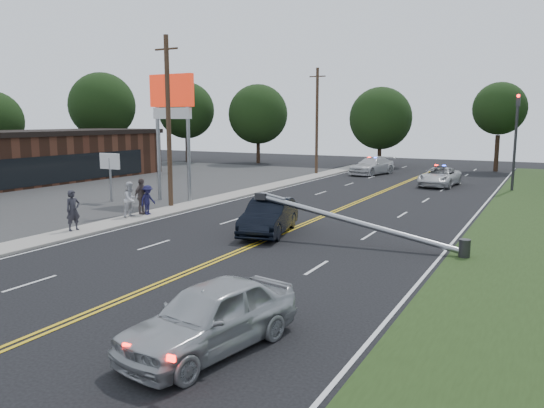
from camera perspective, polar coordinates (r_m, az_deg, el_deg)
The scene contains 23 objects.
ground at distance 17.58m, azimuth -11.80°, elevation -8.35°, with size 120.00×120.00×0.00m, color black.
parking_lot at distance 38.71m, azimuth -25.29°, elevation 0.47°, with size 25.00×60.00×0.01m, color #2D2D2D.
sidewalk at distance 30.29m, azimuth -11.98°, elevation -0.91°, with size 1.80×70.00×0.12m, color gray.
centerline_yellow at distance 25.79m, azimuth 2.52°, elevation -2.56°, with size 0.36×80.00×0.00m, color gold.
pylon_sign at distance 34.28m, azimuth -10.71°, elevation 10.23°, with size 3.20×0.35×8.00m.
small_sign at distance 35.23m, azimuth -17.04°, elevation 3.99°, with size 1.60×0.14×3.10m.
traffic_signal at distance 42.91m, azimuth 24.75°, elevation 6.91°, with size 0.28×0.41×7.05m.
fallen_streetlight at distance 22.28m, azimuth 10.07°, elevation -2.17°, with size 9.36×0.44×1.91m.
utility_pole_mid at distance 31.90m, azimuth -11.07°, elevation 8.68°, with size 1.60×0.28×10.00m.
utility_pole_far at distance 50.93m, azimuth 4.85°, elevation 8.90°, with size 1.60×0.28×10.00m.
tree_3 at distance 64.71m, azimuth -17.80°, elevation 10.03°, with size 7.51×7.51×10.54m.
tree_4 at distance 67.32m, azimuth -9.21°, elevation 9.90°, with size 6.92×6.92×9.80m.
tree_5 at distance 64.16m, azimuth -1.51°, elevation 9.63°, with size 7.07×7.07×9.38m.
tree_6 at distance 60.79m, azimuth 11.60°, elevation 9.01°, with size 6.90×6.90×8.80m.
tree_7 at distance 58.42m, azimuth 23.28°, elevation 9.40°, with size 5.23×5.23×8.92m.
crashed_sedan at distance 24.34m, azimuth -0.33°, elevation -1.35°, with size 1.71×4.89×1.61m, color black.
waiting_sedan at distance 12.36m, azimuth -6.62°, elevation -11.91°, with size 1.87×4.66×1.59m, color #A1A5A9.
emergency_a at distance 43.94m, azimuth 17.58°, elevation 2.81°, with size 2.45×5.31×1.48m, color silver.
emergency_b at distance 51.70m, azimuth 10.71°, elevation 4.04°, with size 2.29×5.64×1.64m, color silver.
bystander_a at distance 26.13m, azimuth -20.62°, elevation -0.64°, with size 0.69×0.45×1.88m, color #27262E.
bystander_b at distance 28.87m, azimuth -14.95°, elevation 0.49°, with size 0.91×0.71×1.87m, color silver.
bystander_c at distance 29.37m, azimuth -13.22°, elevation 0.44°, with size 1.03×0.59×1.60m, color #1B1A41.
bystander_d at distance 29.58m, azimuth -13.87°, elevation 0.82°, with size 1.15×0.48×1.96m, color #63534F.
Camera 1 is at (10.83, -12.83, 5.20)m, focal length 35.00 mm.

